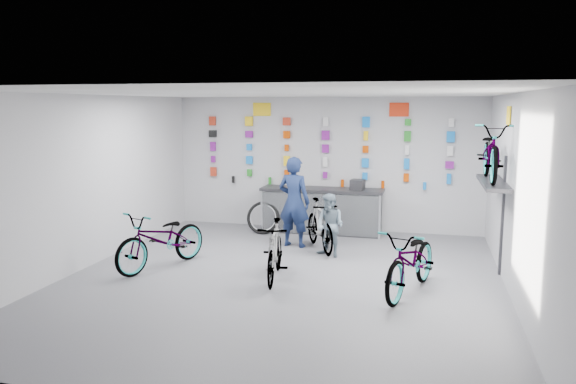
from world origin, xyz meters
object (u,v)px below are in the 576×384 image
(bike_left, at_px, (162,239))
(bike_right, at_px, (412,261))
(counter, at_px, (322,211))
(customer, at_px, (330,225))
(bike_center, at_px, (275,251))
(clerk, at_px, (294,202))
(bike_service, at_px, (320,225))

(bike_left, bearing_deg, bike_right, 17.24)
(counter, height_order, bike_left, bike_left)
(bike_right, relative_size, customer, 1.64)
(bike_center, height_order, clerk, clerk)
(counter, relative_size, bike_center, 1.67)
(counter, distance_m, clerk, 1.42)
(bike_service, bearing_deg, bike_center, -126.84)
(bike_center, relative_size, bike_service, 0.98)
(bike_left, bearing_deg, clerk, 69.27)
(bike_right, xyz_separation_m, clerk, (-2.38, 2.38, 0.40))
(bike_center, bearing_deg, bike_right, -12.22)
(bike_left, distance_m, bike_center, 2.09)
(counter, distance_m, bike_service, 1.49)
(counter, xyz_separation_m, bike_right, (2.06, -3.70, 0.03))
(counter, distance_m, bike_left, 4.02)
(clerk, height_order, customer, clerk)
(bike_right, bearing_deg, customer, 147.97)
(bike_service, bearing_deg, bike_left, -169.46)
(bike_center, bearing_deg, bike_left, 166.95)
(bike_center, height_order, customer, customer)
(counter, relative_size, clerk, 1.49)
(counter, xyz_separation_m, clerk, (-0.32, -1.32, 0.42))
(bike_service, bearing_deg, clerk, 137.26)
(clerk, bearing_deg, bike_right, 146.49)
(bike_center, relative_size, clerk, 0.89)
(bike_left, height_order, bike_center, bike_left)
(counter, bearing_deg, bike_right, -60.88)
(bike_center, bearing_deg, customer, 61.15)
(bike_center, bearing_deg, clerk, 87.31)
(customer, bearing_deg, bike_right, -22.54)
(bike_left, height_order, customer, customer)
(bike_left, xyz_separation_m, customer, (2.71, 1.46, 0.08))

